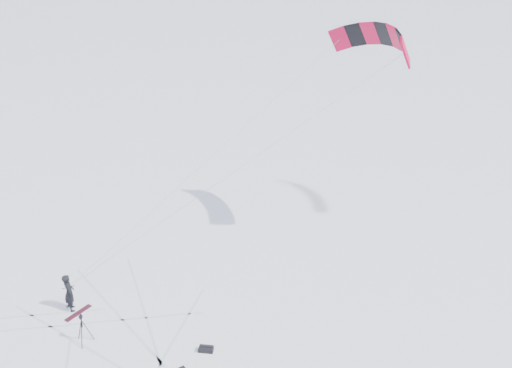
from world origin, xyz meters
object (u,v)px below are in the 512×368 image
object	(u,v)px
snowkiter	(72,309)
tripod	(82,325)
snowboard	(78,313)
gear_bag_b	(206,349)

from	to	relation	value
snowkiter	tripod	world-z (taller)	tripod
tripod	snowboard	bearing A→B (deg)	85.92
snowkiter	tripod	bearing A→B (deg)	-176.65
tripod	gear_bag_b	xyz separation A→B (m)	(4.79, -2.09, -0.79)
snowboard	tripod	distance (m)	2.30
snowkiter	tripod	distance (m)	2.70
snowboard	snowkiter	bearing A→B (deg)	85.39
snowkiter	gear_bag_b	distance (m)	7.04
tripod	gear_bag_b	bearing A→B (deg)	-35.46
tripod	gear_bag_b	size ratio (longest dim) A/B	2.10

